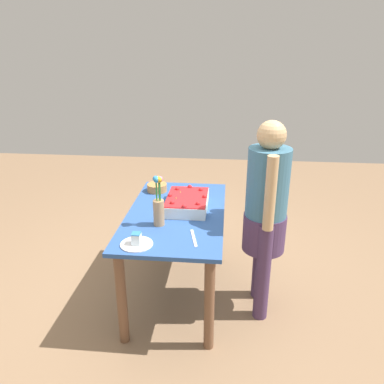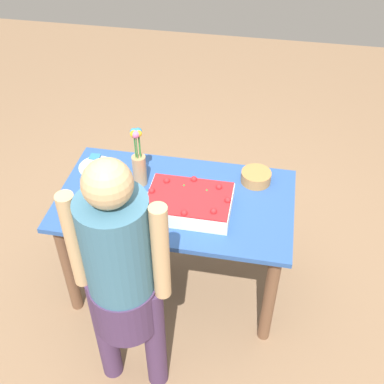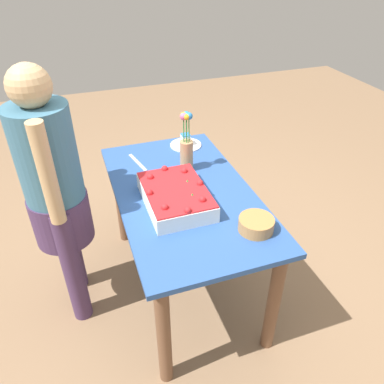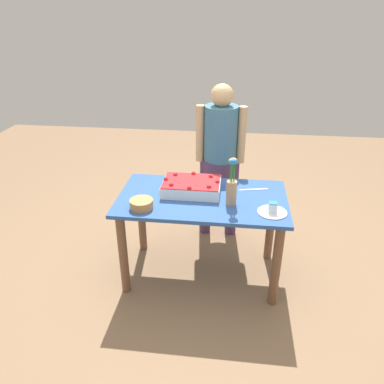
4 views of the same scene
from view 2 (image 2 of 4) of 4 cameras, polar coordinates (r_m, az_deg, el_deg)
The scene contains 8 objects.
ground_plane at distance 3.24m, azimuth -1.69°, elevation -10.60°, with size 8.00×8.00×0.00m, color #8D6C4E.
dining_table at distance 2.78m, azimuth -1.93°, elevation -2.79°, with size 1.32×0.74×0.75m.
sheet_cake at distance 2.59m, azimuth -0.33°, elevation -1.26°, with size 0.45×0.32×0.12m.
serving_plate_with_slice at distance 2.95m, azimuth -11.29°, elevation 3.22°, with size 0.21×0.21×0.08m.
cake_knife at distance 2.67m, azimuth -11.29°, elevation -2.09°, with size 0.24×0.02×0.00m, color silver.
flower_vase at distance 2.71m, azimuth -6.33°, elevation 3.55°, with size 0.08×0.08×0.37m.
fruit_bowl at distance 2.80m, azimuth 7.60°, elevation 1.79°, with size 0.17×0.17×0.07m, color #BB8044.
person_standing at distance 2.19m, azimuth -8.39°, elevation -9.82°, with size 0.45×0.31×1.49m.
Camera 2 is at (0.46, -1.96, 2.54)m, focal length 45.00 mm.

